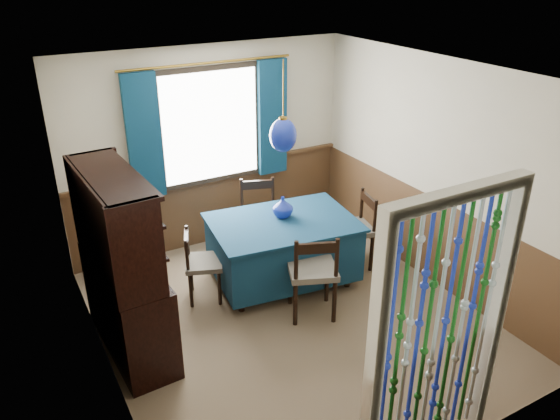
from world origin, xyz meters
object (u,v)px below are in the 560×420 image
sideboard (126,292)px  bowl_shelf (130,240)px  chair_left (201,263)px  chair_right (355,229)px  dining_table (283,247)px  pendant_lamp (283,135)px  chair_near (313,272)px  vase_table (283,208)px  vase_sideboard (118,241)px  chair_far (259,217)px

sideboard → bowl_shelf: sideboard is taller
chair_left → chair_right: chair_right is taller
dining_table → bowl_shelf: bowl_shelf is taller
sideboard → pendant_lamp: (1.83, 0.32, 1.13)m
chair_right → chair_near: bearing=134.9°
chair_left → vase_table: (0.98, -0.02, 0.44)m
dining_table → vase_sideboard: vase_sideboard is taller
chair_far → chair_right: bearing=156.5°
vase_table → chair_near: bearing=-97.7°
chair_far → bowl_shelf: 2.33m
chair_right → bowl_shelf: bearing=111.5°
sideboard → pendant_lamp: bearing=6.8°
sideboard → vase_sideboard: 0.49m
dining_table → vase_table: size_ratio=7.77×
chair_left → sideboard: 1.02m
chair_far → bowl_shelf: bearing=53.6°
chair_far → bowl_shelf: size_ratio=4.29×
dining_table → chair_far: chair_far is taller
vase_table → bowl_shelf: size_ratio=1.00×
chair_near → pendant_lamp: 1.42m
chair_right → pendant_lamp: size_ratio=0.97×
bowl_shelf → vase_sideboard: bearing=90.0°
dining_table → chair_right: 0.92m
dining_table → sideboard: bearing=-163.0°
chair_right → vase_table: size_ratio=4.16×
chair_far → pendant_lamp: size_ratio=1.01×
bowl_shelf → vase_sideboard: bowl_shelf is taller
sideboard → chair_near: bearing=-15.8°
dining_table → chair_near: 0.72m
chair_left → pendant_lamp: (0.93, -0.12, 1.31)m
chair_far → dining_table: bearing=104.8°
pendant_lamp → vase_sideboard: pendant_lamp is taller
chair_left → vase_sideboard: bearing=-61.2°
chair_left → pendant_lamp: pendant_lamp is taller
chair_near → vase_sideboard: bearing=179.3°
chair_left → bowl_shelf: bowl_shelf is taller
chair_far → vase_sideboard: vase_sideboard is taller
chair_far → vase_sideboard: bearing=40.7°
dining_table → sideboard: 1.87m
dining_table → pendant_lamp: pendant_lamp is taller
chair_near → vase_sideboard: size_ratio=5.59×
chair_near → vase_table: vase_table is taller
chair_far → vase_table: 0.71m
pendant_lamp → vase_sideboard: (-1.77, 0.01, -0.77)m
dining_table → pendant_lamp: bearing=142.3°
sideboard → vase_sideboard: (0.06, 0.33, 0.36)m
vase_table → vase_sideboard: size_ratio=1.27×
vase_table → chair_left: bearing=178.7°
dining_table → bowl_shelf: size_ratio=7.74×
vase_table → bowl_shelf: bearing=-161.4°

